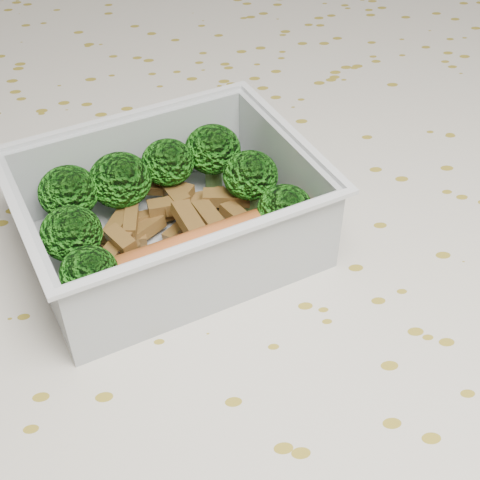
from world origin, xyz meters
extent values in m
cube|color=brown|center=(0.00, 0.00, 0.73)|extent=(1.40, 0.90, 0.04)
cube|color=beige|center=(0.00, 0.00, 0.75)|extent=(1.46, 0.96, 0.01)
cube|color=beige|center=(0.00, 0.48, 0.66)|extent=(1.46, 0.01, 0.18)
cube|color=silver|center=(-0.03, 0.03, 0.76)|extent=(0.20, 0.18, 0.00)
cube|color=silver|center=(-0.05, 0.09, 0.79)|extent=(0.16, 0.06, 0.06)
cube|color=silver|center=(-0.01, -0.03, 0.79)|extent=(0.16, 0.06, 0.06)
cube|color=silver|center=(0.05, 0.06, 0.79)|extent=(0.04, 0.11, 0.06)
cube|color=silver|center=(-0.11, 0.00, 0.79)|extent=(0.04, 0.11, 0.06)
cube|color=silver|center=(-0.05, 0.09, 0.82)|extent=(0.17, 0.06, 0.00)
cube|color=silver|center=(-0.01, -0.03, 0.82)|extent=(0.17, 0.06, 0.00)
cube|color=silver|center=(0.05, 0.06, 0.82)|extent=(0.05, 0.12, 0.00)
cube|color=silver|center=(-0.11, 0.00, 0.82)|extent=(0.05, 0.12, 0.00)
cylinder|color=#608C3F|center=(-0.09, 0.05, 0.77)|extent=(0.02, 0.02, 0.02)
ellipsoid|color=#288317|center=(-0.09, 0.05, 0.79)|extent=(0.04, 0.04, 0.03)
cylinder|color=#608C3F|center=(-0.06, 0.06, 0.77)|extent=(0.02, 0.02, 0.02)
ellipsoid|color=#288317|center=(-0.06, 0.06, 0.79)|extent=(0.04, 0.04, 0.03)
cylinder|color=#608C3F|center=(-0.03, 0.07, 0.77)|extent=(0.02, 0.02, 0.02)
ellipsoid|color=#288317|center=(-0.03, 0.07, 0.79)|extent=(0.03, 0.03, 0.03)
cylinder|color=#608C3F|center=(0.00, 0.08, 0.77)|extent=(0.02, 0.02, 0.02)
ellipsoid|color=#288317|center=(0.00, 0.08, 0.79)|extent=(0.04, 0.04, 0.03)
cylinder|color=#608C3F|center=(-0.09, 0.01, 0.77)|extent=(0.02, 0.02, 0.02)
ellipsoid|color=#288317|center=(-0.09, 0.01, 0.79)|extent=(0.04, 0.04, 0.03)
cylinder|color=#608C3F|center=(0.02, 0.05, 0.77)|extent=(0.02, 0.02, 0.02)
ellipsoid|color=#288317|center=(0.02, 0.05, 0.79)|extent=(0.04, 0.04, 0.03)
cylinder|color=#608C3F|center=(-0.08, -0.02, 0.77)|extent=(0.02, 0.02, 0.02)
ellipsoid|color=#288317|center=(-0.08, -0.02, 0.79)|extent=(0.03, 0.03, 0.03)
cylinder|color=#608C3F|center=(0.04, 0.01, 0.77)|extent=(0.02, 0.02, 0.02)
ellipsoid|color=#288317|center=(0.04, 0.01, 0.79)|extent=(0.03, 0.03, 0.03)
cube|color=brown|center=(-0.01, 0.06, 0.77)|extent=(0.03, 0.02, 0.01)
cube|color=brown|center=(-0.03, 0.06, 0.78)|extent=(0.02, 0.03, 0.01)
cube|color=brown|center=(-0.07, 0.01, 0.78)|extent=(0.02, 0.03, 0.01)
cube|color=brown|center=(-0.05, 0.04, 0.77)|extent=(0.01, 0.03, 0.01)
cube|color=brown|center=(-0.04, 0.05, 0.77)|extent=(0.03, 0.02, 0.01)
cube|color=brown|center=(-0.07, 0.01, 0.77)|extent=(0.02, 0.03, 0.01)
cube|color=brown|center=(0.01, 0.05, 0.78)|extent=(0.03, 0.02, 0.01)
cube|color=brown|center=(-0.05, 0.03, 0.77)|extent=(0.03, 0.03, 0.01)
cube|color=brown|center=(-0.05, 0.06, 0.78)|extent=(0.02, 0.03, 0.01)
cube|color=brown|center=(-0.06, 0.02, 0.77)|extent=(0.02, 0.03, 0.01)
cube|color=brown|center=(-0.06, 0.03, 0.78)|extent=(0.02, 0.03, 0.01)
cube|color=brown|center=(-0.01, 0.03, 0.78)|extent=(0.02, 0.03, 0.01)
cube|color=brown|center=(0.01, 0.03, 0.78)|extent=(0.02, 0.03, 0.01)
cube|color=brown|center=(-0.06, 0.02, 0.77)|extent=(0.03, 0.03, 0.01)
cube|color=brown|center=(-0.06, 0.01, 0.77)|extent=(0.03, 0.03, 0.01)
cube|color=brown|center=(-0.03, 0.05, 0.77)|extent=(0.02, 0.02, 0.01)
cube|color=brown|center=(-0.02, 0.02, 0.78)|extent=(0.02, 0.03, 0.01)
cube|color=brown|center=(0.00, 0.06, 0.77)|extent=(0.03, 0.01, 0.01)
cube|color=brown|center=(-0.02, 0.03, 0.77)|extent=(0.03, 0.03, 0.01)
cube|color=brown|center=(-0.06, 0.01, 0.78)|extent=(0.02, 0.02, 0.01)
cube|color=brown|center=(-0.03, 0.05, 0.77)|extent=(0.03, 0.01, 0.01)
cube|color=brown|center=(-0.03, 0.06, 0.78)|extent=(0.03, 0.02, 0.01)
cube|color=brown|center=(-0.03, 0.07, 0.77)|extent=(0.03, 0.01, 0.01)
cube|color=brown|center=(-0.06, 0.03, 0.78)|extent=(0.01, 0.03, 0.01)
cylinder|color=#BF5B28|center=(-0.02, 0.00, 0.78)|extent=(0.13, 0.07, 0.03)
sphere|color=#BF5B28|center=(0.04, 0.02, 0.78)|extent=(0.03, 0.03, 0.03)
sphere|color=#BF5B28|center=(-0.08, -0.03, 0.78)|extent=(0.03, 0.03, 0.03)
camera|label=1|loc=(-0.03, -0.29, 1.05)|focal=50.00mm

